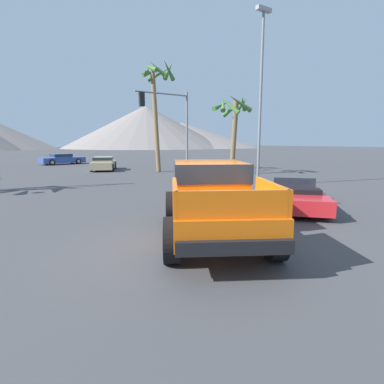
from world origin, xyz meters
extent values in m
plane|color=#424244|center=(0.00, 0.00, 0.00)|extent=(320.00, 320.00, 0.00)
cube|color=orange|center=(0.40, 0.43, 0.80)|extent=(4.06, 5.26, 0.56)
cube|color=orange|center=(0.86, 1.29, 1.45)|extent=(2.63, 2.76, 0.74)
cube|color=#1E2833|center=(0.86, 1.29, 1.58)|extent=(2.69, 2.82, 0.48)
cube|color=orange|center=(-1.09, -0.33, 1.32)|extent=(0.99, 1.77, 0.48)
cube|color=orange|center=(0.60, -1.23, 1.32)|extent=(0.99, 1.77, 0.48)
cube|color=orange|center=(-0.69, -1.61, 1.32)|extent=(1.73, 0.97, 0.48)
cube|color=black|center=(1.57, 2.63, 0.64)|extent=(1.80, 1.06, 0.24)
cube|color=black|center=(-0.78, -1.77, 0.64)|extent=(1.80, 1.06, 0.24)
cylinder|color=black|center=(0.20, 2.25, 0.46)|extent=(0.71, 0.96, 0.92)
cylinder|color=#232326|center=(0.20, 2.25, 0.46)|extent=(0.54, 0.61, 0.51)
cylinder|color=black|center=(2.02, 1.28, 0.46)|extent=(0.71, 0.96, 0.92)
cylinder|color=#232326|center=(2.02, 1.28, 0.46)|extent=(0.54, 0.61, 0.51)
cylinder|color=black|center=(-1.23, -0.42, 0.46)|extent=(0.71, 0.96, 0.92)
cylinder|color=#232326|center=(-1.23, -0.42, 0.46)|extent=(0.54, 0.61, 0.51)
cylinder|color=black|center=(0.59, -1.39, 0.46)|extent=(0.71, 0.96, 0.92)
cylinder|color=#232326|center=(0.59, -1.39, 0.46)|extent=(0.54, 0.61, 0.51)
cube|color=red|center=(5.00, 1.71, 0.41)|extent=(4.32, 4.36, 0.48)
cube|color=#1E2833|center=(5.33, 2.05, 0.84)|extent=(1.12, 1.09, 0.38)
cube|color=black|center=(4.46, 1.16, 0.73)|extent=(1.44, 1.43, 0.16)
cylinder|color=black|center=(5.34, 3.27, 0.31)|extent=(0.59, 0.60, 0.62)
cylinder|color=#9E9EA3|center=(5.34, 3.27, 0.31)|extent=(0.41, 0.41, 0.34)
cylinder|color=black|center=(6.55, 2.08, 0.31)|extent=(0.59, 0.60, 0.62)
cylinder|color=#9E9EA3|center=(6.55, 2.08, 0.31)|extent=(0.41, 0.41, 0.34)
cylinder|color=black|center=(3.45, 1.34, 0.31)|extent=(0.59, 0.60, 0.62)
cylinder|color=#9E9EA3|center=(3.45, 1.34, 0.31)|extent=(0.41, 0.41, 0.34)
cylinder|color=black|center=(4.66, 0.15, 0.31)|extent=(0.59, 0.60, 0.62)
cylinder|color=#9E9EA3|center=(4.66, 0.15, 0.31)|extent=(0.41, 0.41, 0.34)
cube|color=tan|center=(3.29, 20.32, 0.46)|extent=(3.20, 4.65, 0.58)
cube|color=tan|center=(3.25, 20.22, 0.94)|extent=(2.07, 2.25, 0.39)
cube|color=#1E2833|center=(3.25, 20.22, 0.99)|extent=(2.12, 2.29, 0.23)
cylinder|color=black|center=(3.03, 21.87, 0.31)|extent=(0.43, 0.65, 0.61)
cylinder|color=#9E9EA3|center=(3.03, 21.87, 0.31)|extent=(0.34, 0.40, 0.34)
cylinder|color=black|center=(4.55, 21.26, 0.31)|extent=(0.43, 0.65, 0.61)
cylinder|color=#9E9EA3|center=(4.55, 21.26, 0.31)|extent=(0.34, 0.40, 0.34)
cylinder|color=black|center=(2.03, 19.39, 0.31)|extent=(0.43, 0.65, 0.61)
cylinder|color=#9E9EA3|center=(2.03, 19.39, 0.31)|extent=(0.34, 0.40, 0.34)
cylinder|color=black|center=(3.55, 18.77, 0.31)|extent=(0.43, 0.65, 0.61)
cylinder|color=#9E9EA3|center=(3.55, 18.77, 0.31)|extent=(0.34, 0.40, 0.34)
cube|color=#334C9E|center=(1.44, 29.69, 0.45)|extent=(4.72, 2.68, 0.57)
cube|color=#334C9E|center=(1.33, 29.67, 0.93)|extent=(2.15, 1.95, 0.38)
cube|color=#1E2833|center=(1.33, 29.67, 0.98)|extent=(2.19, 1.99, 0.23)
cylinder|color=black|center=(2.61, 30.83, 0.30)|extent=(0.64, 0.34, 0.61)
cylinder|color=#9E9EA3|center=(2.61, 30.83, 0.30)|extent=(0.37, 0.30, 0.33)
cylinder|color=black|center=(2.96, 29.11, 0.30)|extent=(0.64, 0.34, 0.61)
cylinder|color=#9E9EA3|center=(2.96, 29.11, 0.30)|extent=(0.37, 0.30, 0.33)
cylinder|color=black|center=(-0.09, 30.28, 0.30)|extent=(0.64, 0.34, 0.61)
cylinder|color=#9E9EA3|center=(-0.09, 30.28, 0.30)|extent=(0.37, 0.30, 0.33)
cylinder|color=black|center=(0.26, 28.56, 0.30)|extent=(0.64, 0.34, 0.61)
cylinder|color=#9E9EA3|center=(0.26, 28.56, 0.30)|extent=(0.37, 0.30, 0.33)
cylinder|color=slate|center=(7.81, 14.03, 2.97)|extent=(0.16, 0.16, 5.94)
cylinder|color=slate|center=(5.81, 14.03, 5.69)|extent=(4.01, 0.11, 0.11)
cube|color=black|center=(4.28, 14.03, 5.19)|extent=(0.34, 0.26, 0.90)
sphere|color=red|center=(4.28, 14.18, 5.46)|extent=(0.20, 0.20, 0.20)
sphere|color=orange|center=(4.28, 14.18, 5.19)|extent=(0.20, 0.20, 0.20)
sphere|color=green|center=(4.28, 14.18, 4.92)|extent=(0.20, 0.20, 0.20)
cylinder|color=slate|center=(7.75, 6.46, 4.40)|extent=(0.14, 0.14, 8.79)
cube|color=#99999E|center=(7.75, 6.46, 8.89)|extent=(0.90, 0.24, 0.20)
cylinder|color=brown|center=(6.57, 16.78, 4.01)|extent=(0.36, 1.17, 8.02)
cone|color=#427533|center=(7.49, 16.24, 7.79)|extent=(0.63, 1.87, 1.11)
cone|color=#427533|center=(7.20, 17.23, 7.74)|extent=(1.86, 1.50, 1.28)
cone|color=#427533|center=(6.53, 17.23, 7.81)|extent=(1.72, 0.44, 1.03)
cone|color=#427533|center=(5.93, 16.70, 7.80)|extent=(0.96, 1.42, 1.04)
cone|color=#427533|center=(5.90, 16.14, 7.85)|extent=(0.83, 1.48, 0.88)
cone|color=#427533|center=(6.29, 15.71, 7.73)|extent=(1.37, 0.84, 1.22)
cone|color=#427533|center=(7.17, 15.62, 7.71)|extent=(1.65, 1.41, 1.35)
cylinder|color=brown|center=(10.41, 11.73, 2.63)|extent=(0.36, 0.71, 5.28)
cone|color=#427533|center=(11.13, 11.78, 5.07)|extent=(0.60, 1.50, 1.02)
cone|color=#427533|center=(11.09, 12.63, 4.93)|extent=(1.57, 1.51, 1.49)
cone|color=#427533|center=(10.16, 12.88, 5.08)|extent=(2.04, 0.85, 1.04)
cone|color=#427533|center=(9.83, 12.33, 5.01)|extent=(1.09, 1.29, 1.19)
cone|color=#427533|center=(9.62, 11.41, 4.93)|extent=(1.18, 1.58, 1.47)
cone|color=#427533|center=(10.22, 10.94, 5.02)|extent=(1.93, 0.71, 1.23)
cone|color=#427533|center=(10.87, 11.34, 5.08)|extent=(1.36, 1.20, 1.01)
cone|color=gray|center=(46.97, 112.19, 8.64)|extent=(67.11, 67.11, 17.27)
cone|color=gray|center=(65.94, 114.95, 5.59)|extent=(69.63, 69.63, 11.18)
camera|label=1|loc=(-3.85, -5.38, 2.34)|focal=28.00mm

